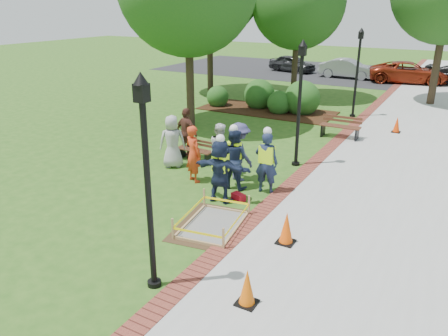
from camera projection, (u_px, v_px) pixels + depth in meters
The scene contains 32 objects.
ground at pixel (186, 213), 11.82m from camera, with size 100.00×100.00×0.00m, color #285116.
sidewalk at pixel (427, 143), 17.68m from camera, with size 6.00×60.00×0.02m, color #9E9E99.
brick_edging at pixel (347, 132), 19.16m from camera, with size 0.50×60.00×0.03m, color maroon.
mulch_bed at pixel (266, 110), 22.97m from camera, with size 7.00×3.00×0.05m, color #381E0F.
parking_lot at pixel (381, 76), 33.82m from camera, with size 36.00×12.00×0.01m, color black.
wet_concrete_pad at pixel (213, 218), 11.05m from camera, with size 2.02×2.52×0.55m.
bench_near at pixel (195, 155), 15.60m from camera, with size 1.43×0.54×0.76m.
bench_far at pixel (340, 131), 18.29m from camera, with size 1.66×0.58×0.89m.
cone_front at pixel (247, 288), 8.11m from camera, with size 0.39×0.39×0.76m.
cone_back at pixel (286, 229), 10.19m from camera, with size 0.41×0.41×0.81m.
cone_far at pixel (397, 125), 19.00m from camera, with size 0.36×0.36×0.72m.
toolbox at pixel (238, 197), 12.55m from camera, with size 0.41×0.23×0.20m, color #B00D1D.
lamp_near at pixel (147, 171), 7.92m from camera, with size 0.28×0.28×4.26m.
lamp_mid at pixel (300, 95), 14.44m from camera, with size 0.28×0.28×4.26m.
lamp_far at pixel (358, 66), 20.96m from camera, with size 0.28×0.28×4.26m.
tree_back at pixel (298, 2), 24.16m from camera, with size 5.22×5.22×8.00m.
shrub_a at pixel (218, 106), 24.05m from camera, with size 1.20×1.20×1.20m, color #164D19.
shrub_b at pixel (259, 108), 23.68m from camera, with size 1.65×1.65×1.65m, color #164D19.
shrub_c at pixel (279, 113), 22.46m from camera, with size 1.26×1.26×1.26m, color #164D19.
shrub_d at pixel (301, 113), 22.44m from camera, with size 1.82×1.82×1.82m, color #164D19.
shrub_e at pixel (275, 107), 23.77m from camera, with size 1.01×1.01×1.01m, color #164D19.
casual_person_a at pixel (172, 142), 14.85m from camera, with size 0.69×0.63×1.81m.
casual_person_b at pixel (193, 154), 13.63m from camera, with size 0.68×0.58×1.82m.
casual_person_c at pixel (221, 149), 14.24m from camera, with size 0.64×0.64×1.72m.
casual_person_d at pixel (187, 133), 15.76m from camera, with size 0.67×0.52×1.84m.
casual_person_e at pixel (239, 152), 13.71m from camera, with size 0.71×0.63×1.88m.
hivis_worker_a at pixel (220, 169), 12.20m from camera, with size 0.61×0.41×1.99m.
hivis_worker_b at pixel (266, 161), 12.79m from camera, with size 0.65×0.47×2.02m.
hivis_worker_c at pixel (234, 157), 13.13m from camera, with size 0.59×0.39×2.00m.
parked_car_a at pixel (292, 72), 35.94m from camera, with size 4.48×1.95×1.46m, color #242527.
parked_car_b at pixel (347, 78), 32.99m from camera, with size 4.69×2.04×1.53m, color gray.
parked_car_c at pixel (407, 83), 30.96m from camera, with size 4.94×2.15×1.61m, color maroon.
Camera 1 is at (6.10, -8.76, 5.34)m, focal length 35.00 mm.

